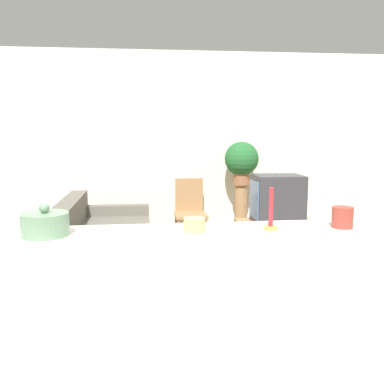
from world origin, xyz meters
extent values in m
plane|color=gray|center=(0.00, 0.00, 0.00)|extent=(14.00, 14.00, 0.00)
cube|color=silver|center=(0.00, 3.43, 1.35)|extent=(9.00, 0.06, 2.70)
cube|color=#605B51|center=(-0.64, 1.88, 0.24)|extent=(1.00, 1.88, 0.47)
cube|color=#605B51|center=(-1.04, 1.88, 0.64)|extent=(0.20, 1.88, 0.32)
cube|color=#605B51|center=(-0.64, 1.03, 0.30)|extent=(1.00, 0.16, 0.60)
cube|color=#605B51|center=(-0.64, 2.74, 0.30)|extent=(1.00, 0.16, 0.60)
cube|color=#9E754C|center=(1.36, 1.99, 0.25)|extent=(0.92, 0.59, 0.49)
cube|color=#333338|center=(1.36, 1.99, 0.77)|extent=(0.56, 0.45, 0.56)
cube|color=#4C6B93|center=(1.08, 1.99, 0.77)|extent=(0.02, 0.37, 0.44)
cube|color=#9E754C|center=(0.44, 2.97, 0.41)|extent=(0.44, 0.44, 0.04)
cube|color=#9E754C|center=(0.44, 3.17, 0.66)|extent=(0.40, 0.04, 0.47)
cylinder|color=#9E754C|center=(0.25, 2.78, 0.19)|extent=(0.04, 0.04, 0.39)
cylinder|color=#9E754C|center=(0.63, 2.78, 0.19)|extent=(0.04, 0.04, 0.39)
cylinder|color=#9E754C|center=(0.25, 3.16, 0.19)|extent=(0.04, 0.04, 0.39)
cylinder|color=#9E754C|center=(0.63, 3.16, 0.19)|extent=(0.04, 0.04, 0.39)
cylinder|color=#9E754C|center=(1.17, 3.08, 0.40)|extent=(0.18, 0.18, 0.81)
cylinder|color=#8E5B3D|center=(1.17, 3.08, 0.89)|extent=(0.24, 0.24, 0.17)
sphere|color=#23602D|center=(1.17, 3.08, 1.18)|extent=(0.48, 0.48, 0.48)
cube|color=silver|center=(0.00, -0.66, 0.52)|extent=(2.87, 0.44, 1.04)
cylinder|color=gray|center=(-0.71, -0.66, 1.10)|extent=(0.24, 0.24, 0.12)
sphere|color=gray|center=(-0.71, -0.66, 1.19)|extent=(0.05, 0.05, 0.05)
cylinder|color=tan|center=(0.05, -0.66, 1.08)|extent=(0.12, 0.12, 0.07)
cylinder|color=#B7933D|center=(0.46, -0.66, 1.05)|extent=(0.07, 0.07, 0.02)
cylinder|color=#B7282D|center=(0.46, -0.66, 1.17)|extent=(0.02, 0.02, 0.21)
cylinder|color=#99382D|center=(0.87, -0.66, 1.10)|extent=(0.11, 0.11, 0.12)
camera|label=1|loc=(-0.22, -2.84, 1.58)|focal=40.00mm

